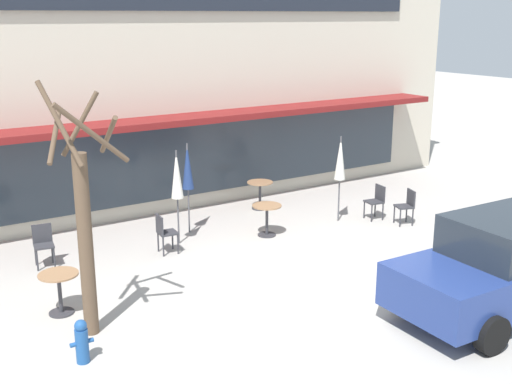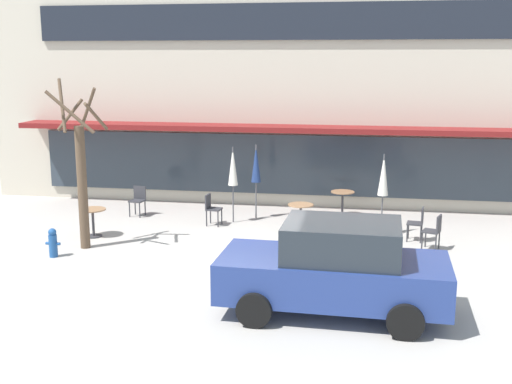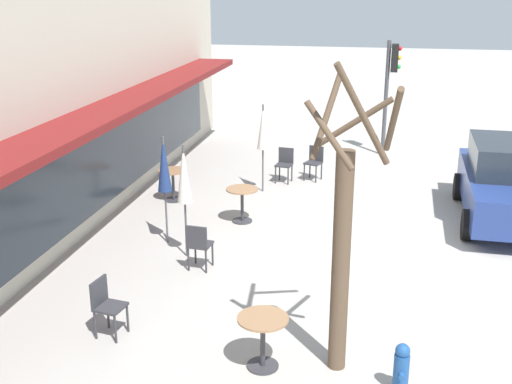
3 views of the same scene
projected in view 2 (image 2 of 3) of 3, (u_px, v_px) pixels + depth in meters
ground_plane at (248, 263)px, 14.92m from camera, size 80.00×80.00×0.00m
building_facade at (296, 76)px, 23.72m from camera, size 19.64×9.10×8.00m
cafe_table_near_wall at (343, 199)px, 19.22m from camera, size 0.70×0.70×0.76m
cafe_table_streetside at (93, 218)px, 17.00m from camera, size 0.70×0.70×0.76m
cafe_table_by_tree at (301, 213)px, 17.54m from camera, size 0.70×0.70×0.76m
patio_umbrella_green_folded at (233, 167)px, 18.26m from camera, size 0.28×0.28×2.20m
patio_umbrella_cream_folded at (383, 176)px, 16.90m from camera, size 0.28×0.28×2.20m
patio_umbrella_corner_open at (256, 164)px, 18.73m from camera, size 0.28×0.28×2.20m
cafe_chair_0 at (138, 199)px, 19.28m from camera, size 0.46×0.46×0.89m
cafe_chair_1 at (418, 221)px, 16.58m from camera, size 0.45×0.45×0.89m
cafe_chair_2 at (211, 207)px, 18.19m from camera, size 0.44×0.44×0.89m
cafe_chair_3 at (434, 229)px, 15.81m from camera, size 0.51×0.51×0.89m
parked_sedan at (335, 268)px, 11.81m from camera, size 4.25×2.12×1.76m
street_tree at (81, 174)px, 15.71m from camera, size 1.17×1.17×4.20m
fire_hydrant at (53, 243)px, 15.30m from camera, size 0.36×0.20×0.71m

